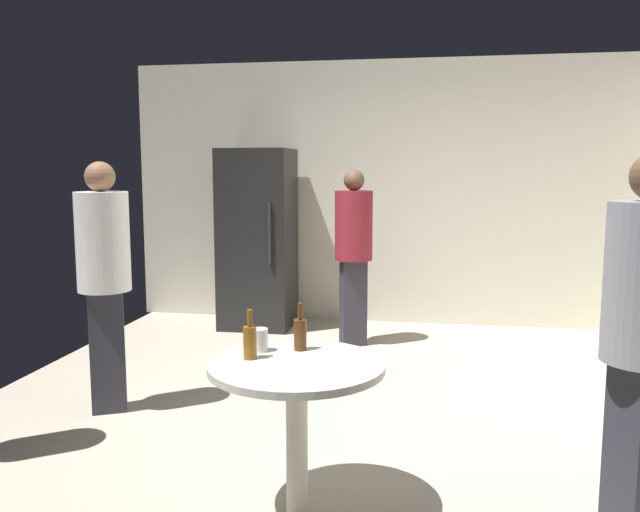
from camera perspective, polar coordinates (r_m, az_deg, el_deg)
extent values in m
cube|color=#B2A893|center=(4.49, 2.90, -13.94)|extent=(5.20, 5.20, 0.10)
cube|color=beige|center=(6.80, 5.68, 5.48)|extent=(5.32, 0.06, 2.70)
cube|color=black|center=(6.62, -5.48, 1.52)|extent=(0.70, 0.65, 1.80)
cube|color=#262628|center=(6.23, -4.45, 1.98)|extent=(0.03, 0.03, 0.60)
cylinder|color=beige|center=(3.10, -2.03, -16.12)|extent=(0.10, 0.10, 0.70)
cylinder|color=beige|center=(2.97, -2.07, -9.62)|extent=(0.80, 0.80, 0.03)
cylinder|color=#8C5919|center=(3.02, -6.15, -7.56)|extent=(0.06, 0.06, 0.15)
cylinder|color=#8C5919|center=(2.99, -6.18, -5.44)|extent=(0.02, 0.02, 0.08)
cylinder|color=#593314|center=(3.14, -1.75, -6.90)|extent=(0.06, 0.06, 0.15)
cylinder|color=#593314|center=(3.12, -1.76, -4.86)|extent=(0.02, 0.02, 0.08)
cylinder|color=white|center=(3.14, -5.32, -7.33)|extent=(0.08, 0.08, 0.11)
cube|color=#2D2D38|center=(3.11, 25.99, -15.60)|extent=(0.24, 0.27, 0.82)
cube|color=#2D2D38|center=(4.57, -18.10, -7.91)|extent=(0.27, 0.25, 0.81)
cylinder|color=white|center=(4.43, -18.49, 1.20)|extent=(0.45, 0.45, 0.64)
sphere|color=#8C6647|center=(4.41, -18.72, 6.61)|extent=(0.19, 0.19, 0.19)
cube|color=#2D2D38|center=(5.96, 2.92, -4.07)|extent=(0.27, 0.24, 0.79)
cylinder|color=maroon|center=(5.86, 2.97, 2.69)|extent=(0.44, 0.44, 0.62)
sphere|color=brown|center=(5.84, 3.00, 6.65)|extent=(0.19, 0.19, 0.19)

